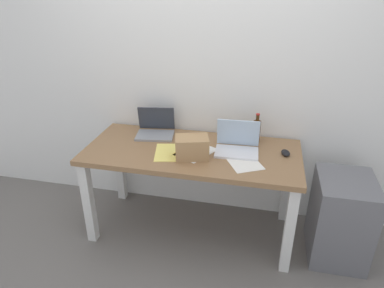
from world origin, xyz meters
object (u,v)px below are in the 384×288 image
cardboard_box (192,147)px  filing_cabinet (340,218)px  desk (192,162)px  laptop_left (155,129)px  computer_mouse (286,153)px  beer_bottle (257,131)px  laptop_right (237,145)px

cardboard_box → filing_cabinet: (1.11, 0.07, -0.50)m
desk → laptop_left: size_ratio=4.85×
computer_mouse → cardboard_box: size_ratio=0.42×
desk → beer_bottle: 0.57m
laptop_right → filing_cabinet: 0.94m
laptop_left → cardboard_box: 0.51m
cardboard_box → filing_cabinet: cardboard_box is taller
desk → laptop_right: size_ratio=4.96×
desk → computer_mouse: bearing=5.8°
computer_mouse → laptop_right: bearing=168.9°
computer_mouse → desk: bearing=171.5°
laptop_right → beer_bottle: size_ratio=1.39×
desk → beer_bottle: bearing=28.6°
desk → cardboard_box: bearing=-78.1°
laptop_left → filing_cabinet: 1.59m
laptop_right → cardboard_box: (-0.31, -0.17, 0.03)m
laptop_right → beer_bottle: beer_bottle is taller
cardboard_box → filing_cabinet: 1.22m
beer_bottle → laptop_right: bearing=-122.5°
laptop_left → cardboard_box: bearing=-40.4°
laptop_right → cardboard_box: laptop_right is taller
laptop_right → filing_cabinet: size_ratio=0.51×
laptop_left → beer_bottle: bearing=3.0°
laptop_right → computer_mouse: size_ratio=3.31×
computer_mouse → cardboard_box: bearing=-178.8°
beer_bottle → computer_mouse: 0.30m
laptop_right → computer_mouse: 0.36m
laptop_left → filing_cabinet: (1.50, -0.26, -0.47)m
desk → cardboard_box: cardboard_box is taller
beer_bottle → computer_mouse: size_ratio=2.38×
laptop_right → cardboard_box: bearing=-152.1°
laptop_right → beer_bottle: (0.13, 0.20, 0.05)m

